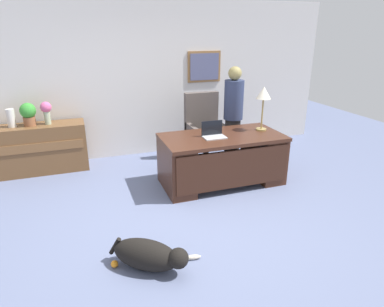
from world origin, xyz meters
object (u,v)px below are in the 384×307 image
Objects in this scene: vase_empty at (11,118)px; laptop at (213,133)px; desk at (222,158)px; desk_lamp at (264,96)px; armchair at (204,132)px; person_standing at (233,115)px; credenza at (37,149)px; vase_with_flowers at (46,110)px; dog_toy_ball at (115,264)px; dog_lying at (149,255)px; dog_toy_plush at (193,257)px; potted_plant at (28,113)px.

laptop is at bearing -26.63° from vase_empty.
desk_lamp is at bearing 7.88° from desk.
person_standing is at bearing -37.06° from armchair.
credenza reaches higher than desk.
person_standing is 3.00m from vase_with_flowers.
dog_toy_ball is (-2.48, -1.53, -1.24)m from desk_lamp.
vase_empty is (-1.46, 2.97, 0.77)m from dog_lying.
dog_lying is (-1.47, -1.56, -0.25)m from desk.
desk is 1.17× the size of credenza.
desk is 5.57× the size of laptop.
vase_empty reaches higher than dog_toy_ball.
dog_toy_plush is (1.61, -2.99, -0.37)m from credenza.
dog_toy_plush is (1.91, -2.99, -0.90)m from vase_empty.
desk_lamp reaches higher than potted_plant.
credenza is at bearing -179.64° from vase_with_flowers.
person_standing is at bearing 46.76° from laptop.
dog_lying reaches higher than dog_toy_plush.
dog_lying is 2.02× the size of potted_plant.
desk_lamp is at bearing -20.04° from vase_empty.
potted_plant is at bearing 167.45° from person_standing.
potted_plant is (-3.36, 1.32, -0.30)m from desk_lamp.
credenza is 3.68m from desk_lamp.
laptop is at bearing -133.24° from person_standing.
vase_with_flowers is at bearing 0.00° from vase_empty.
credenza is 3.41m from dog_toy_plush.
desk is 2.86m from vase_with_flowers.
desk is at bearing -172.12° from desk_lamp.
person_standing is 3.50m from vase_empty.
laptop is at bearing 61.19° from dog_toy_plush.
dog_toy_ball is (1.13, -2.84, -0.89)m from vase_empty.
dog_toy_ball is 0.44× the size of dog_toy_plush.
credenza is 0.92× the size of person_standing.
desk_lamp is (3.32, -1.32, 0.89)m from credenza.
vase_with_flowers is 2.20× the size of dog_toy_plush.
person_standing is at bearing 42.93° from dog_toy_ball.
vase_with_flowers is (-2.42, 1.41, 0.60)m from desk.
desk_lamp is at bearing -23.03° from vase_with_flowers.
desk reaches higher than dog_toy_plush.
dog_toy_ball is (-1.90, -2.44, -0.48)m from armchair.
armchair is 1.32m from desk_lamp.
dog_lying is 2.02× the size of vase_with_flowers.
desk_lamp is 2.35× the size of vase_empty.
potted_plant is (-3.18, 0.71, 0.13)m from person_standing.
person_standing is 2.87m from dog_toy_plush.
person_standing reaches higher than dog_lying.
desk is 6.28× the size of vase_empty.
vase_with_flowers is 1.00× the size of potted_plant.
dog_lying is at bearing -142.46° from desk_lamp.
laptop is 4.41× the size of dog_toy_ball.
vase_with_flowers reaches higher than desk.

